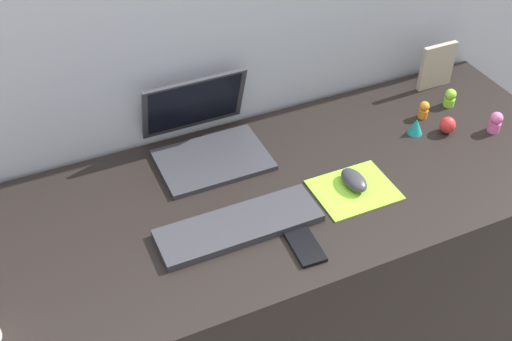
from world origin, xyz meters
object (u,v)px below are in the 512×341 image
(mouse, at_px, (354,180))
(toy_figurine_red, at_px, (448,125))
(keyboard, at_px, (239,225))
(toy_figurine_pink, at_px, (496,122))
(laptop, at_px, (204,135))
(toy_figurine_lime, at_px, (450,98))
(cell_phone, at_px, (304,245))
(picture_frame, at_px, (437,66))
(toy_figurine_teal, at_px, (416,126))
(toy_figurine_orange, at_px, (424,109))

(mouse, xyz_separation_m, toy_figurine_red, (0.37, 0.09, 0.00))
(keyboard, relative_size, toy_figurine_pink, 6.35)
(laptop, bearing_deg, toy_figurine_lime, -7.71)
(keyboard, xyz_separation_m, toy_figurine_lime, (0.80, 0.22, 0.02))
(cell_phone, height_order, toy_figurine_red, toy_figurine_red)
(mouse, relative_size, toy_figurine_pink, 1.49)
(laptop, xyz_separation_m, toy_figurine_lime, (0.77, -0.10, -0.02))
(picture_frame, xyz_separation_m, toy_figurine_teal, (-0.20, -0.19, -0.05))
(cell_phone, xyz_separation_m, toy_figurine_pink, (0.72, 0.18, 0.03))
(cell_phone, relative_size, picture_frame, 0.85)
(keyboard, distance_m, picture_frame, 0.89)
(mouse, relative_size, toy_figurine_teal, 1.97)
(picture_frame, bearing_deg, laptop, -179.62)
(keyboard, height_order, mouse, mouse)
(toy_figurine_red, bearing_deg, cell_phone, -158.58)
(toy_figurine_pink, bearing_deg, picture_frame, 93.40)
(keyboard, height_order, toy_figurine_pink, toy_figurine_pink)
(cell_phone, xyz_separation_m, toy_figurine_lime, (0.68, 0.34, 0.02))
(mouse, height_order, toy_figurine_pink, toy_figurine_pink)
(laptop, height_order, toy_figurine_orange, laptop)
(cell_phone, xyz_separation_m, picture_frame, (0.71, 0.45, 0.07))
(laptop, relative_size, keyboard, 0.73)
(laptop, relative_size, cell_phone, 2.34)
(toy_figurine_lime, xyz_separation_m, toy_figurine_red, (-0.09, -0.11, -0.00))
(mouse, bearing_deg, cell_phone, -147.71)
(toy_figurine_orange, bearing_deg, laptop, 169.38)
(cell_phone, bearing_deg, toy_figurine_red, 24.38)
(cell_phone, bearing_deg, toy_figurine_teal, 30.78)
(mouse, relative_size, toy_figurine_orange, 1.76)
(toy_figurine_red, bearing_deg, laptop, 162.36)
(mouse, relative_size, picture_frame, 0.64)
(toy_figurine_red, bearing_deg, toy_figurine_orange, 101.31)
(keyboard, bearing_deg, toy_figurine_red, 9.05)
(keyboard, bearing_deg, mouse, 3.33)
(keyboard, relative_size, picture_frame, 2.73)
(keyboard, bearing_deg, toy_figurine_pink, 4.15)
(toy_figurine_orange, bearing_deg, toy_figurine_pink, -43.98)
(mouse, bearing_deg, keyboard, -176.67)
(toy_figurine_lime, height_order, toy_figurine_pink, toy_figurine_pink)
(keyboard, relative_size, mouse, 4.27)
(cell_phone, relative_size, toy_figurine_pink, 1.98)
(laptop, relative_size, toy_figurine_pink, 4.64)
(toy_figurine_lime, xyz_separation_m, toy_figurine_orange, (-0.11, -0.02, -0.00))
(laptop, distance_m, mouse, 0.43)
(mouse, xyz_separation_m, toy_figurine_orange, (0.35, 0.18, 0.01))
(keyboard, xyz_separation_m, toy_figurine_orange, (0.69, 0.20, 0.02))
(cell_phone, distance_m, picture_frame, 0.84)
(mouse, bearing_deg, toy_figurine_lime, 23.69)
(keyboard, xyz_separation_m, toy_figurine_red, (0.71, 0.11, 0.02))
(mouse, xyz_separation_m, toy_figurine_teal, (0.29, 0.13, 0.00))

